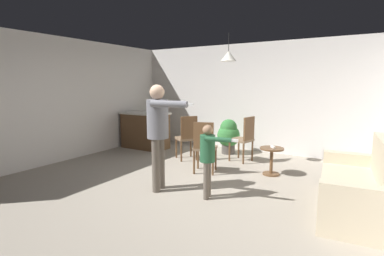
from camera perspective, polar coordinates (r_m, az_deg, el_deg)
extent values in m
plane|color=#9E9384|center=(4.97, -1.86, -11.36)|extent=(7.68, 7.68, 0.00)
cube|color=silver|center=(7.56, 11.52, 5.86)|extent=(6.40, 0.10, 2.70)
cube|color=silver|center=(6.96, -24.67, 5.01)|extent=(0.10, 6.40, 2.70)
cube|color=beige|center=(4.51, 29.35, -11.57)|extent=(0.98, 1.51, 0.45)
cube|color=beige|center=(3.73, 30.15, -14.40)|extent=(0.86, 0.26, 0.63)
cube|color=beige|center=(5.26, 28.95, -7.71)|extent=(0.86, 0.26, 0.63)
cylinder|color=brown|center=(5.36, 32.25, -10.86)|extent=(0.05, 0.05, 0.06)
cylinder|color=brown|center=(3.84, 24.71, -18.00)|extent=(0.05, 0.05, 0.06)
cylinder|color=brown|center=(5.32, 25.18, -10.47)|extent=(0.05, 0.05, 0.06)
cube|color=brown|center=(7.80, -9.17, -0.61)|extent=(1.20, 0.60, 0.91)
cube|color=beige|center=(7.74, -9.25, 2.86)|extent=(1.26, 0.66, 0.04)
cylinder|color=brown|center=(5.63, 15.41, -3.90)|extent=(0.44, 0.44, 0.03)
cylinder|color=brown|center=(5.69, 15.31, -6.46)|extent=(0.06, 0.06, 0.49)
cylinder|color=brown|center=(5.75, 15.21, -8.68)|extent=(0.31, 0.31, 0.03)
cylinder|color=#60564C|center=(4.79, -6.14, -6.80)|extent=(0.12, 0.12, 0.85)
cylinder|color=#60564C|center=(4.64, -7.12, -7.34)|extent=(0.12, 0.12, 0.85)
cylinder|color=slate|center=(4.57, -6.78, 1.77)|extent=(0.34, 0.34, 0.60)
sphere|color=#D8AD8C|center=(4.54, -6.87, 7.02)|extent=(0.23, 0.23, 0.23)
cylinder|color=slate|center=(4.75, -5.71, 1.68)|extent=(0.10, 0.10, 0.57)
cylinder|color=slate|center=(4.25, -4.59, 4.72)|extent=(0.58, 0.21, 0.10)
cube|color=white|center=(4.12, -0.60, 4.63)|extent=(0.13, 0.06, 0.04)
cylinder|color=#60564C|center=(4.46, 3.22, -9.89)|extent=(0.08, 0.08, 0.56)
cylinder|color=#60564C|center=(4.35, 2.79, -10.36)|extent=(0.08, 0.08, 0.56)
cylinder|color=#265938|center=(4.28, 3.06, -4.01)|extent=(0.22, 0.22, 0.40)
sphere|color=#9E7556|center=(4.22, 3.09, -0.35)|extent=(0.15, 0.15, 0.15)
cylinder|color=#265938|center=(4.40, 3.52, -3.91)|extent=(0.07, 0.07, 0.38)
cylinder|color=#265938|center=(4.07, 5.13, -2.26)|extent=(0.38, 0.14, 0.07)
cube|color=white|center=(4.03, 8.14, -2.44)|extent=(0.13, 0.06, 0.04)
cylinder|color=brown|center=(5.54, 0.41, -6.77)|extent=(0.04, 0.04, 0.45)
cylinder|color=brown|center=(5.47, 4.11, -6.98)|extent=(0.04, 0.04, 0.45)
cylinder|color=brown|center=(5.88, 1.18, -5.86)|extent=(0.04, 0.04, 0.45)
cylinder|color=brown|center=(5.82, 4.67, -6.04)|extent=(0.04, 0.04, 0.45)
cube|color=#7F664C|center=(5.61, 2.61, -3.94)|extent=(0.53, 0.53, 0.05)
cube|color=brown|center=(5.38, 2.26, -1.51)|extent=(0.37, 0.16, 0.50)
cylinder|color=brown|center=(6.40, -2.12, -4.65)|extent=(0.04, 0.04, 0.45)
cylinder|color=brown|center=(6.52, 0.89, -4.39)|extent=(0.04, 0.04, 0.45)
cylinder|color=brown|center=(6.73, -3.10, -3.98)|extent=(0.04, 0.04, 0.45)
cylinder|color=brown|center=(6.85, -0.23, -3.75)|extent=(0.04, 0.04, 0.45)
cube|color=#7F664C|center=(6.57, -1.15, -2.06)|extent=(0.59, 0.59, 0.05)
cube|color=brown|center=(6.35, -0.58, 0.08)|extent=(0.26, 0.32, 0.50)
cylinder|color=brown|center=(6.30, 10.05, -4.99)|extent=(0.04, 0.04, 0.45)
cylinder|color=brown|center=(6.60, 11.75, -4.41)|extent=(0.04, 0.04, 0.45)
cylinder|color=brown|center=(6.50, 7.38, -4.51)|extent=(0.04, 0.04, 0.45)
cylinder|color=brown|center=(6.79, 9.14, -3.98)|extent=(0.04, 0.04, 0.45)
cube|color=#7F664C|center=(6.49, 9.63, -2.32)|extent=(0.49, 0.49, 0.05)
cube|color=brown|center=(6.35, 11.13, -0.09)|extent=(0.11, 0.38, 0.50)
cylinder|color=#4C4742|center=(7.21, 7.12, -3.98)|extent=(0.32, 0.32, 0.25)
sphere|color=#387F3D|center=(7.15, 7.17, -1.47)|extent=(0.55, 0.55, 0.55)
sphere|color=#387F3D|center=(7.12, 7.20, 0.06)|extent=(0.41, 0.41, 0.41)
cube|color=white|center=(5.61, 15.59, -3.61)|extent=(0.11, 0.12, 0.04)
cone|color=silver|center=(6.02, 7.18, 13.85)|extent=(0.32, 0.32, 0.20)
cylinder|color=black|center=(6.06, 7.23, 16.40)|extent=(0.01, 0.01, 0.36)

